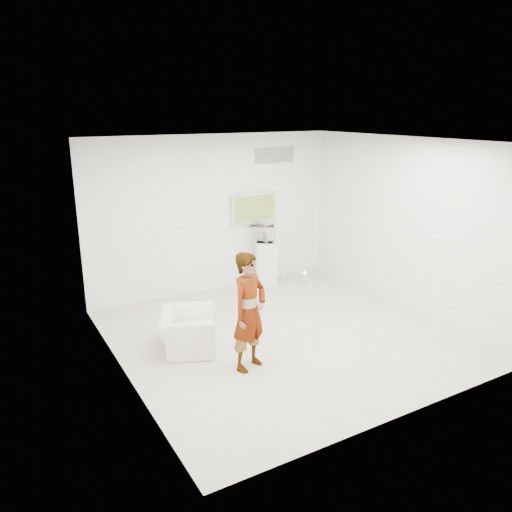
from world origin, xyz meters
The scene contains 10 objects.
room centered at (0.00, 0.00, 1.50)m, with size 5.01×5.01×3.00m.
tv centered at (0.85, 2.45, 1.55)m, with size 1.00×0.08×0.60m, color silver.
logo_decal centered at (1.35, 2.49, 2.55)m, with size 0.90×0.02×0.30m, color gray.
person centered at (-0.96, -0.61, 0.82)m, with size 0.60×0.39×1.65m, color silver.
armchair centered at (-1.49, 0.31, 0.29)m, with size 0.90×0.78×0.58m, color silver.
pedestal centered at (0.96, 2.17, 0.45)m, with size 0.44×0.44×0.91m, color silver.
floor_uplight centered at (1.68, 1.81, 0.13)m, with size 0.17×0.17×0.26m, color white.
vitrine centered at (0.96, 2.17, 1.07)m, with size 0.32×0.32×0.32m, color silver.
console centered at (0.96, 2.17, 1.01)m, with size 0.05×0.14×0.20m, color silver.
wii_remote centered at (-0.78, -0.37, 1.48)m, with size 0.04×0.15×0.04m, color silver.
Camera 1 is at (-3.96, -6.03, 3.44)m, focal length 35.00 mm.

